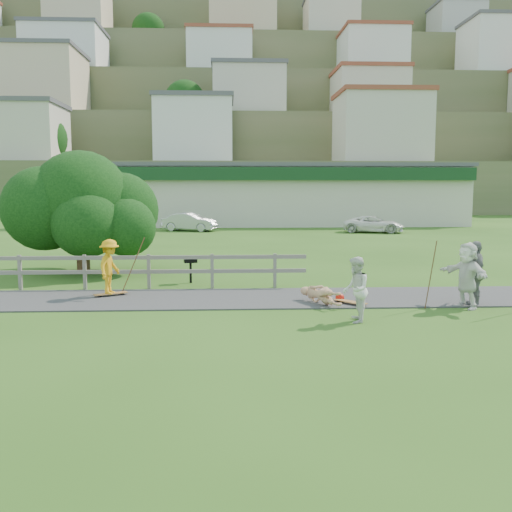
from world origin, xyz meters
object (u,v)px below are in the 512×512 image
Objects in this scene: skater_fallen at (321,295)px; tree at (82,224)px; spectator_b at (475,273)px; spectator_d at (467,275)px; bbq at (191,269)px; spectator_a at (356,290)px; car_white at (374,224)px; car_silver at (190,222)px; skater_rider at (110,270)px.

tree is at bearing 113.12° from skater_fallen.
spectator_b is 0.51m from spectator_d.
spectator_a is at bearing -64.38° from bbq.
bbq is at bearing -131.98° from spectator_a.
spectator_a is at bearing -179.00° from car_white.
spectator_b reaches higher than bbq.
spectator_b is 1.94× the size of bbq.
car_silver is 20.28m from tree.
spectator_d is 28.42m from car_silver.
car_white is at bearing -79.85° from car_silver.
bbq reaches higher than skater_fallen.
car_white is at bearing 176.27° from spectator_a.
bbq is at bearing -110.19° from spectator_b.
car_silver is 4.35× the size of bbq.
spectator_a is (0.50, -2.00, 0.51)m from skater_fallen.
skater_rider is 0.27× the size of tree.
skater_fallen is 25.47m from car_white.
spectator_a is at bearing -105.45° from skater_rider.
spectator_d is at bearing -172.60° from car_white.
spectator_a is at bearing -149.27° from car_silver.
car_silver is at bearing 97.31° from car_white.
spectator_d is 0.30× the size of tree.
car_white is at bearing 49.89° from bbq.
spectator_a is 11.87m from tree.
spectator_d is 0.42× the size of car_white.
car_silver is (-9.11, 26.92, -0.23)m from spectator_d.
spectator_b is at bearing -28.22° from tree.
tree is (-2.64, -20.07, 1.19)m from car_silver.
skater_rider is at bearing -67.73° from tree.
spectator_d is (3.30, 1.42, 0.10)m from spectator_a.
car_white is 23.89m from tree.
spectator_b is 1.00× the size of spectator_d.
skater_fallen is 0.86× the size of spectator_d.
skater_rider is 1.05× the size of skater_fallen.
bbq is at bearing 167.02° from car_white.
skater_rider is 0.38× the size of car_white.
spectator_d reaches higher than skater_fallen.
car_white is at bearing -18.44° from skater_rider.
bbq is (-7.96, 4.05, -0.43)m from spectator_b.
skater_fallen is at bearing -90.98° from skater_rider.
car_white reaches higher than skater_fallen.
spectator_d is at bearing -89.20° from skater_rider.
spectator_b is at bearing -171.87° from car_white.
skater_rider reaches higher than bbq.
tree is (-11.75, 6.85, 0.95)m from spectator_d.
spectator_b reaches higher than spectator_a.
spectator_a is at bearing -44.35° from tree.
tree is at bearing -122.78° from spectator_a.
skater_rider is 1.02× the size of spectator_a.
spectator_a is 28.93m from car_silver.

